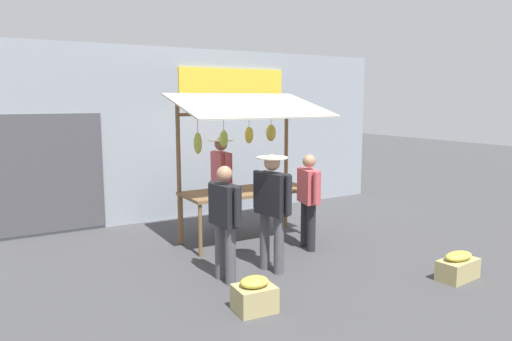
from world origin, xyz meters
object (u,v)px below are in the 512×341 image
shopper_in_grey_tee (309,196)px  produce_crate_near (254,295)px  shopper_with_ponytail (272,203)px  vendor_with_sunhat (221,176)px  shopper_in_striped_shirt (225,216)px  produce_crate_side (458,267)px  market_stall (246,151)px

shopper_in_grey_tee → produce_crate_near: (1.91, 1.56, -0.69)m
shopper_with_ponytail → produce_crate_near: size_ratio=3.49×
shopper_in_grey_tee → produce_crate_near: bearing=142.8°
shopper_in_grey_tee → produce_crate_near: 2.56m
vendor_with_sunhat → shopper_in_striped_shirt: vendor_with_sunhat is taller
shopper_in_grey_tee → shopper_in_striped_shirt: 1.87m
shopper_with_ponytail → shopper_in_grey_tee: size_ratio=1.08×
produce_crate_side → shopper_in_grey_tee: bearing=-65.8°
market_stall → produce_crate_side: size_ratio=4.01×
market_stall → shopper_in_grey_tee: (-0.62, 0.92, -0.67)m
shopper_in_striped_shirt → produce_crate_near: 1.22m
shopper_with_ponytail → vendor_with_sunhat: bearing=-21.9°
shopper_with_ponytail → produce_crate_side: shopper_with_ponytail is taller
shopper_with_ponytail → produce_crate_near: 1.54m
produce_crate_near → vendor_with_sunhat: bearing=-110.1°
market_stall → produce_crate_near: bearing=62.5°
market_stall → shopper_with_ponytail: market_stall is taller
vendor_with_sunhat → shopper_with_ponytail: 2.24m
market_stall → shopper_in_striped_shirt: bearing=52.1°
market_stall → shopper_in_striped_shirt: market_stall is taller
vendor_with_sunhat → shopper_with_ponytail: bearing=-3.1°
produce_crate_side → shopper_in_striped_shirt: bearing=-29.2°
shopper_with_ponytail → produce_crate_side: bearing=-141.3°
shopper_in_striped_shirt → produce_crate_side: 3.20m
vendor_with_sunhat → produce_crate_near: (1.18, 3.21, -0.84)m
market_stall → shopper_with_ponytail: (0.43, 1.49, -0.57)m
shopper_in_striped_shirt → shopper_in_grey_tee: bearing=-78.2°
shopper_with_ponytail → shopper_in_grey_tee: 1.20m
produce_crate_near → shopper_in_grey_tee: bearing=-140.7°
vendor_with_sunhat → shopper_in_grey_tee: (-0.73, 1.65, -0.15)m
shopper_with_ponytail → market_stall: bearing=-29.9°
shopper_in_grey_tee → shopper_in_striped_shirt: shopper_in_striped_shirt is taller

